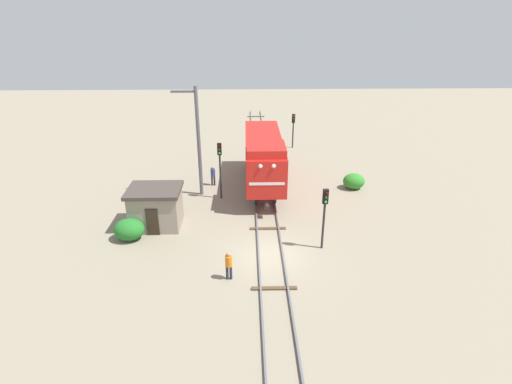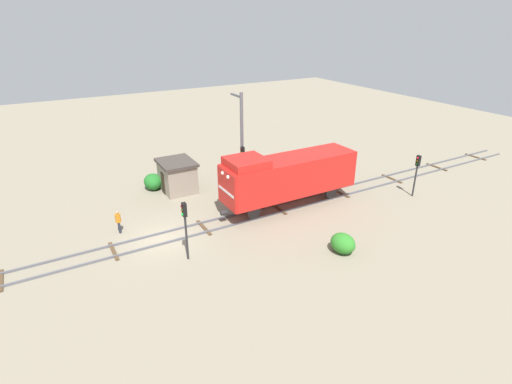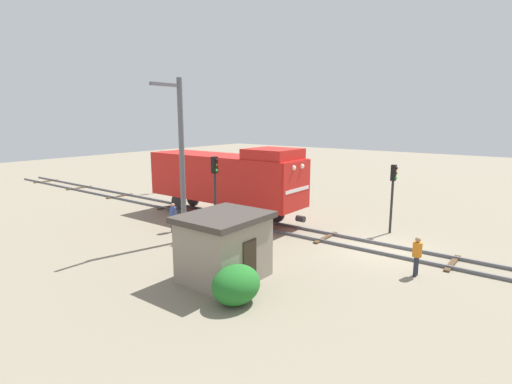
{
  "view_description": "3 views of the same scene",
  "coord_description": "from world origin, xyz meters",
  "px_view_note": "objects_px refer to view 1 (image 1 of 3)",
  "views": [
    {
      "loc": [
        -1.39,
        -20.22,
        13.23
      ],
      "look_at": [
        -0.73,
        5.86,
        1.55
      ],
      "focal_mm": 28.0,
      "sensor_mm": 36.0,
      "label": 1
    },
    {
      "loc": [
        24.04,
        -6.14,
        14.23
      ],
      "look_at": [
        0.56,
        7.25,
        2.22
      ],
      "focal_mm": 28.0,
      "sensor_mm": 36.0,
      "label": 2
    },
    {
      "loc": [
        -19.07,
        -6.53,
        6.6
      ],
      "look_at": [
        -0.47,
        7.67,
        2.16
      ],
      "focal_mm": 28.0,
      "sensor_mm": 36.0,
      "label": 3
    }
  ],
  "objects_px": {
    "worker_by_signal": "(213,174)",
    "catenary_mast": "(198,140)",
    "worker_near_track": "(229,264)",
    "locomotive": "(264,155)",
    "traffic_signal_mid": "(220,161)",
    "traffic_signal_far": "(293,124)",
    "traffic_signal_near": "(325,208)",
    "relay_hut": "(156,207)"
  },
  "relations": [
    {
      "from": "traffic_signal_near",
      "to": "worker_near_track",
      "type": "height_order",
      "value": "traffic_signal_near"
    },
    {
      "from": "traffic_signal_mid",
      "to": "worker_by_signal",
      "type": "relative_size",
      "value": 2.63
    },
    {
      "from": "traffic_signal_near",
      "to": "traffic_signal_far",
      "type": "distance_m",
      "value": 20.23
    },
    {
      "from": "traffic_signal_far",
      "to": "catenary_mast",
      "type": "xyz_separation_m",
      "value": [
        -8.66,
        -11.94,
        1.95
      ]
    },
    {
      "from": "traffic_signal_near",
      "to": "traffic_signal_far",
      "type": "relative_size",
      "value": 1.08
    },
    {
      "from": "locomotive",
      "to": "traffic_signal_mid",
      "type": "xyz_separation_m",
      "value": [
        -3.4,
        -2.2,
        0.32
      ]
    },
    {
      "from": "traffic_signal_mid",
      "to": "catenary_mast",
      "type": "relative_size",
      "value": 0.53
    },
    {
      "from": "worker_near_track",
      "to": "worker_by_signal",
      "type": "height_order",
      "value": "same"
    },
    {
      "from": "traffic_signal_near",
      "to": "traffic_signal_mid",
      "type": "xyz_separation_m",
      "value": [
        -6.6,
        7.48,
        0.34
      ]
    },
    {
      "from": "traffic_signal_mid",
      "to": "catenary_mast",
      "type": "height_order",
      "value": "catenary_mast"
    },
    {
      "from": "catenary_mast",
      "to": "relay_hut",
      "type": "xyz_separation_m",
      "value": [
        -2.44,
        -5.12,
        -3.12
      ]
    },
    {
      "from": "traffic_signal_near",
      "to": "worker_near_track",
      "type": "relative_size",
      "value": 2.32
    },
    {
      "from": "relay_hut",
      "to": "traffic_signal_near",
      "type": "bearing_deg",
      "value": -16.5
    },
    {
      "from": "traffic_signal_far",
      "to": "locomotive",
      "type": "bearing_deg",
      "value": -108.85
    },
    {
      "from": "traffic_signal_far",
      "to": "catenary_mast",
      "type": "distance_m",
      "value": 14.88
    },
    {
      "from": "locomotive",
      "to": "traffic_signal_mid",
      "type": "relative_size",
      "value": 2.59
    },
    {
      "from": "locomotive",
      "to": "worker_near_track",
      "type": "distance_m",
      "value": 13.04
    },
    {
      "from": "traffic_signal_far",
      "to": "worker_by_signal",
      "type": "distance_m",
      "value": 12.9
    },
    {
      "from": "worker_by_signal",
      "to": "traffic_signal_far",
      "type": "bearing_deg",
      "value": 142.14
    },
    {
      "from": "catenary_mast",
      "to": "relay_hut",
      "type": "relative_size",
      "value": 2.43
    },
    {
      "from": "locomotive",
      "to": "relay_hut",
      "type": "height_order",
      "value": "locomotive"
    },
    {
      "from": "locomotive",
      "to": "catenary_mast",
      "type": "xyz_separation_m",
      "value": [
        -5.06,
        -1.39,
        1.73
      ]
    },
    {
      "from": "worker_near_track",
      "to": "catenary_mast",
      "type": "bearing_deg",
      "value": -170.75
    },
    {
      "from": "traffic_signal_mid",
      "to": "locomotive",
      "type": "bearing_deg",
      "value": 32.88
    },
    {
      "from": "traffic_signal_near",
      "to": "traffic_signal_far",
      "type": "height_order",
      "value": "traffic_signal_near"
    },
    {
      "from": "traffic_signal_near",
      "to": "worker_near_track",
      "type": "xyz_separation_m",
      "value": [
        -5.6,
        -3.01,
        -1.76
      ]
    },
    {
      "from": "catenary_mast",
      "to": "locomotive",
      "type": "bearing_deg",
      "value": 15.41
    },
    {
      "from": "traffic_signal_near",
      "to": "relay_hut",
      "type": "relative_size",
      "value": 1.13
    },
    {
      "from": "worker_by_signal",
      "to": "relay_hut",
      "type": "height_order",
      "value": "relay_hut"
    },
    {
      "from": "relay_hut",
      "to": "traffic_signal_far",
      "type": "bearing_deg",
      "value": 56.95
    },
    {
      "from": "traffic_signal_near",
      "to": "relay_hut",
      "type": "xyz_separation_m",
      "value": [
        -10.7,
        3.17,
        -1.36
      ]
    },
    {
      "from": "traffic_signal_near",
      "to": "catenary_mast",
      "type": "distance_m",
      "value": 11.83
    },
    {
      "from": "traffic_signal_mid",
      "to": "catenary_mast",
      "type": "distance_m",
      "value": 2.32
    },
    {
      "from": "traffic_signal_near",
      "to": "traffic_signal_far",
      "type": "bearing_deg",
      "value": 88.87
    },
    {
      "from": "traffic_signal_mid",
      "to": "catenary_mast",
      "type": "xyz_separation_m",
      "value": [
        -1.66,
        0.8,
        1.41
      ]
    },
    {
      "from": "traffic_signal_mid",
      "to": "worker_by_signal",
      "type": "distance_m",
      "value": 3.43
    },
    {
      "from": "catenary_mast",
      "to": "traffic_signal_far",
      "type": "bearing_deg",
      "value": 54.06
    },
    {
      "from": "locomotive",
      "to": "relay_hut",
      "type": "relative_size",
      "value": 3.31
    },
    {
      "from": "traffic_signal_near",
      "to": "catenary_mast",
      "type": "xyz_separation_m",
      "value": [
        -8.26,
        8.29,
        1.75
      ]
    },
    {
      "from": "catenary_mast",
      "to": "worker_near_track",
      "type": "bearing_deg",
      "value": -76.76
    },
    {
      "from": "worker_by_signal",
      "to": "catenary_mast",
      "type": "distance_m",
      "value": 4.03
    },
    {
      "from": "traffic_signal_near",
      "to": "worker_near_track",
      "type": "bearing_deg",
      "value": -151.72
    }
  ]
}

